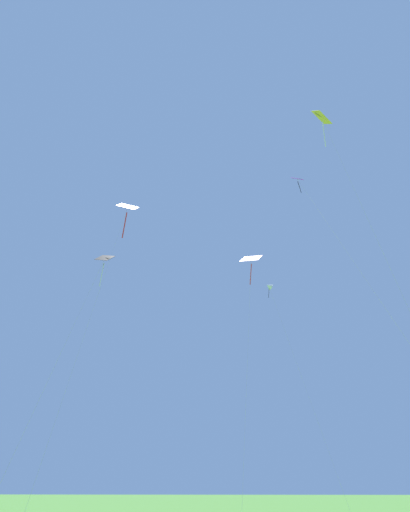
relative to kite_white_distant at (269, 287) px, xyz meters
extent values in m
cone|color=white|center=(-0.02, 0.05, 0.12)|extent=(1.15, 1.12, 0.95)
cylinder|color=black|center=(-0.10, 0.24, -0.76)|extent=(0.21, 0.45, 1.15)
cylinder|color=silver|center=(1.89, -4.76, -11.88)|extent=(3.83, 9.63, 23.86)
cube|color=red|center=(-15.02, -13.16, 3.72)|extent=(2.03, 1.58, 1.73)
cylinder|color=#3F382D|center=(-15.02, -13.16, 3.72)|extent=(2.02, 0.20, 0.75)
cylinder|color=red|center=(-15.14, -13.04, 1.43)|extent=(0.39, 0.39, 3.00)
cylinder|color=silver|center=(-15.48, -17.19, -10.13)|extent=(0.94, 8.08, 27.35)
cube|color=black|center=(-14.11, -19.56, -6.31)|extent=(1.57, 0.98, 1.12)
cylinder|color=#3F382D|center=(-14.11, -19.56, -6.31)|extent=(1.07, 0.64, 0.51)
cylinder|color=silver|center=(-14.10, -19.69, -7.86)|extent=(0.08, 0.33, 2.11)
cylinder|color=silver|center=(-15.10, -22.20, -15.11)|extent=(2.00, 5.29, 17.39)
cube|color=yellow|center=(4.09, -21.29, 5.67)|extent=(1.71, 1.99, 1.31)
cylinder|color=#3F382D|center=(4.09, -21.29, 5.67)|extent=(1.27, 0.78, 0.52)
cylinder|color=silver|center=(4.05, -21.13, 3.83)|extent=(0.18, 0.42, 2.55)
cylinder|color=silver|center=(4.87, -24.31, -9.13)|extent=(1.57, 6.05, 29.35)
cube|color=purple|center=(1.72, -18.88, 1.07)|extent=(1.10, 0.66, 0.75)
cylinder|color=#3F382D|center=(1.72, -18.88, 1.07)|extent=(0.85, 0.09, 0.27)
cylinder|color=black|center=(1.77, -19.03, 0.00)|extent=(0.15, 0.35, 1.49)
cylinder|color=silver|center=(3.39, -24.65, -11.40)|extent=(3.35, 11.56, 24.81)
cube|color=pink|center=(-2.27, -6.81, 0.34)|extent=(2.66, 1.80, 1.55)
cylinder|color=#3F382D|center=(-2.27, -6.81, 0.34)|extent=(1.57, 1.05, 0.53)
cylinder|color=red|center=(-2.40, -6.66, -1.57)|extent=(0.41, 0.44, 2.40)
cylinder|color=silver|center=(-3.31, -9.13, -11.81)|extent=(2.11, 4.65, 23.99)
camera|label=1|loc=(-3.64, -45.62, -22.04)|focal=27.93mm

